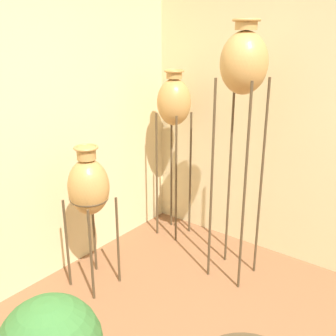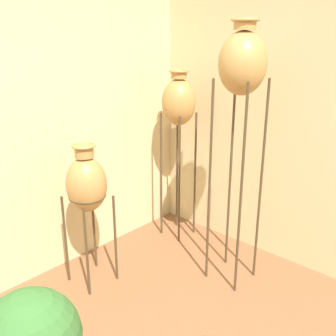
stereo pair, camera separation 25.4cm
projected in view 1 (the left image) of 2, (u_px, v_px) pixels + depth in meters
The scene contains 3 objects.
vase_stand_tall at pixel (244, 68), 2.77m from camera, with size 0.34×0.34×2.01m.
vase_stand_medium at pixel (174, 105), 3.56m from camera, with size 0.31×0.31×1.61m.
vase_stand_short at pixel (89, 187), 2.91m from camera, with size 0.31×0.31×1.15m.
Camera 1 is at (-1.19, -0.56, 1.91)m, focal length 42.00 mm.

